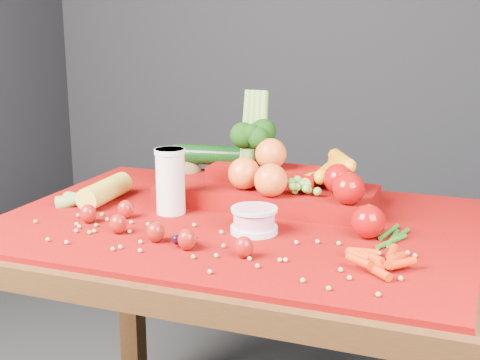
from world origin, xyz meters
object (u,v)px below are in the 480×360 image
(table, at_px, (237,264))
(yogurt_bowl, at_px, (254,219))
(milk_glass, at_px, (170,179))
(produce_mound, at_px, (273,180))

(table, distance_m, yogurt_bowl, 0.17)
(table, height_order, yogurt_bowl, yogurt_bowl)
(milk_glass, bearing_deg, produce_mound, 39.23)
(produce_mound, bearing_deg, yogurt_bowl, -82.01)
(table, distance_m, milk_glass, 0.25)
(milk_glass, bearing_deg, table, 1.98)
(milk_glass, height_order, yogurt_bowl, milk_glass)
(milk_glass, bearing_deg, yogurt_bowl, -15.96)
(table, distance_m, produce_mound, 0.23)
(produce_mound, bearing_deg, table, -102.74)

